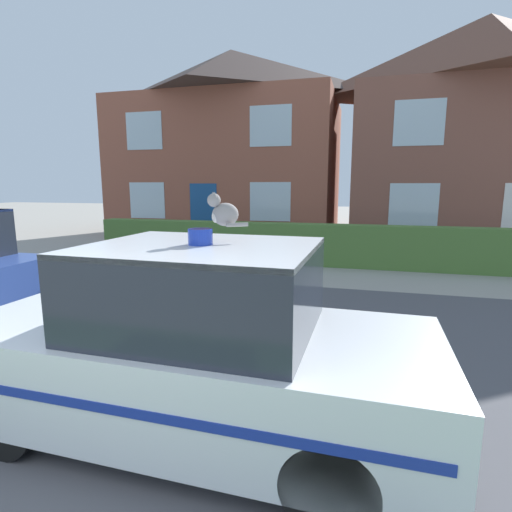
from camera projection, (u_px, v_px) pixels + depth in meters
road_strip at (215, 347)px, 5.07m from camera, size 28.00×6.75×0.01m
garden_hedge at (310, 244)px, 10.28m from camera, size 11.90×0.51×1.06m
police_car at (194, 348)px, 3.23m from camera, size 3.90×1.65×1.69m
cat at (223, 212)px, 3.22m from camera, size 0.32×0.24×0.28m
house_left at (232, 143)px, 16.38m from camera, size 8.82×6.09×7.33m
house_right at (480, 131)px, 13.61m from camera, size 8.73×5.85×7.56m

